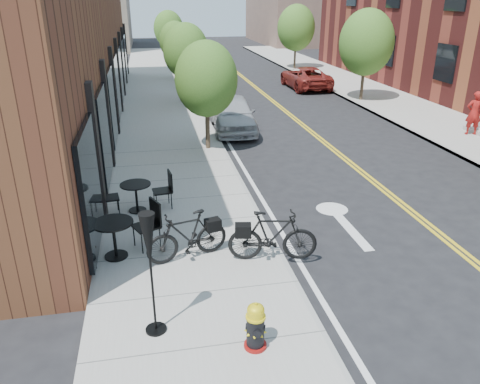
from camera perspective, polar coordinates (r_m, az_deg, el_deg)
ground at (r=9.48m, az=7.09°, el=-11.32°), size 120.00×120.00×0.00m
sidewalk_near at (r=18.19m, az=-8.71°, el=5.86°), size 4.00×70.00×0.12m
sidewalk_far at (r=22.13m, az=24.29°, el=7.15°), size 4.00×70.00×0.12m
building_near at (r=21.83m, az=-22.26°, el=16.54°), size 5.00×28.00×7.00m
tree_near_a at (r=16.75m, az=-4.14°, el=13.55°), size 2.20×2.20×3.81m
tree_near_b at (r=24.63m, az=-6.61°, el=16.70°), size 2.30×2.30×3.98m
tree_near_c at (r=32.59m, az=-7.88°, el=17.78°), size 2.10×2.10×3.67m
tree_near_d at (r=40.54m, az=-8.70°, el=19.07°), size 2.40×2.40×4.11m
tree_far_b at (r=26.06m, az=15.15°, el=17.18°), size 2.80×2.80×4.62m
tree_far_c at (r=37.21m, az=6.86°, el=19.25°), size 2.80×2.80×4.62m
fire_hydrant at (r=7.61m, az=1.90°, el=-16.05°), size 0.46×0.46×0.84m
bicycle_left at (r=9.88m, az=-6.46°, el=-5.32°), size 1.85×0.95×1.07m
bicycle_right at (r=9.78m, az=4.01°, el=-5.37°), size 1.93×0.86×1.12m
bistro_set_b at (r=10.22m, az=-15.12°, el=-4.99°), size 2.00×1.27×1.07m
bistro_set_c at (r=12.27m, az=-12.55°, el=-0.16°), size 1.85×0.89×0.98m
patio_umbrella at (r=7.41m, az=-11.01°, el=-6.86°), size 0.35×0.35×2.17m
parked_car_a at (r=19.82m, az=-0.87°, el=9.53°), size 2.01×4.38×1.45m
parked_car_b at (r=30.20m, az=-4.05°, el=14.28°), size 1.92×5.05×1.64m
parked_car_c at (r=32.32m, az=-4.63°, el=14.57°), size 1.97×4.70×1.36m
parked_car_far at (r=29.76m, az=7.97°, el=13.67°), size 2.19×4.73×1.31m
pedestrian at (r=20.96m, az=26.63°, el=8.60°), size 0.71×0.55×1.74m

